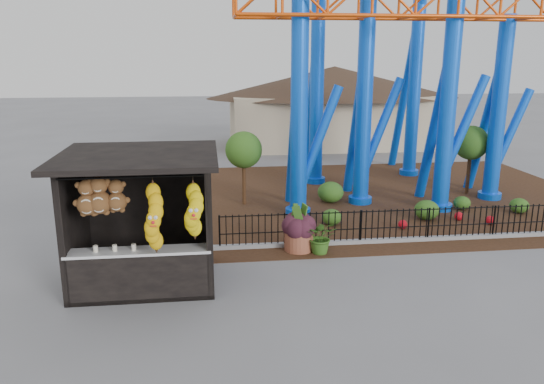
{
  "coord_description": "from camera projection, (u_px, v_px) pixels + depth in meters",
  "views": [
    {
      "loc": [
        -1.44,
        -10.88,
        5.23
      ],
      "look_at": [
        0.07,
        1.5,
        2.0
      ],
      "focal_mm": 35.0,
      "sensor_mm": 36.0,
      "label": 1
    }
  ],
  "objects": [
    {
      "name": "potted_plant",
      "position": [
        321.0,
        237.0,
        14.3
      ],
      "size": [
        1.03,
        0.95,
        0.95
      ],
      "primitive_type": "imported",
      "rotation": [
        0.0,
        0.0,
        -0.29
      ],
      "color": "#2C5819",
      "rests_on": "ground"
    },
    {
      "name": "prize_booth",
      "position": [
        141.0,
        222.0,
        12.06
      ],
      "size": [
        3.5,
        3.4,
        3.12
      ],
      "color": "black",
      "rests_on": "ground"
    },
    {
      "name": "planter_foliage",
      "position": [
        299.0,
        219.0,
        14.42
      ],
      "size": [
        0.7,
        0.7,
        0.64
      ],
      "primitive_type": "ellipsoid",
      "color": "#341520",
      "rests_on": "terracotta_planter"
    },
    {
      "name": "pavilion",
      "position": [
        334.0,
        93.0,
        31.09
      ],
      "size": [
        15.0,
        15.0,
        4.8
      ],
      "color": "#BFAD8C",
      "rests_on": "ground"
    },
    {
      "name": "mulch_bed",
      "position": [
        354.0,
        197.0,
        20.09
      ],
      "size": [
        18.0,
        12.0,
        0.02
      ],
      "primitive_type": "cube",
      "color": "#331E11",
      "rests_on": "ground"
    },
    {
      "name": "terracotta_planter",
      "position": [
        299.0,
        240.0,
        14.57
      ],
      "size": [
        0.97,
        0.97,
        0.59
      ],
      "primitive_type": "cylinder",
      "rotation": [
        0.0,
        0.0,
        0.25
      ],
      "color": "#9B5138",
      "rests_on": "ground"
    },
    {
      "name": "roller_coaster",
      "position": [
        390.0,
        20.0,
        18.83
      ],
      "size": [
        11.0,
        6.37,
        10.82
      ],
      "color": "blue",
      "rests_on": "ground"
    },
    {
      "name": "landscaping",
      "position": [
        390.0,
        203.0,
        18.14
      ],
      "size": [
        8.23,
        4.42,
        0.76
      ],
      "color": "#2E5719",
      "rests_on": "mulch_bed"
    },
    {
      "name": "curb",
      "position": [
        401.0,
        240.0,
        15.28
      ],
      "size": [
        18.0,
        0.18,
        0.12
      ],
      "primitive_type": "cube",
      "color": "gray",
      "rests_on": "ground"
    },
    {
      "name": "ground",
      "position": [
        277.0,
        294.0,
        11.94
      ],
      "size": [
        120.0,
        120.0,
        0.0
      ],
      "primitive_type": "plane",
      "color": "slate",
      "rests_on": "ground"
    },
    {
      "name": "picket_fence",
      "position": [
        432.0,
        224.0,
        15.27
      ],
      "size": [
        12.2,
        0.06,
        1.0
      ],
      "primitive_type": null,
      "color": "black",
      "rests_on": "ground"
    }
  ]
}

